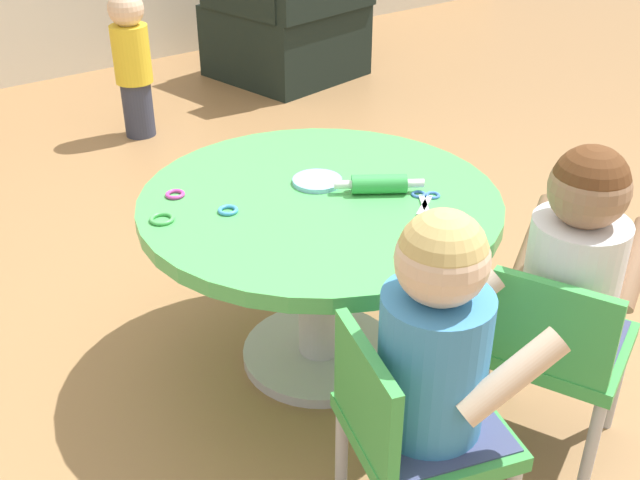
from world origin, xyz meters
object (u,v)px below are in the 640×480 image
at_px(toddler_standing, 132,61).
at_px(rolling_pin, 379,184).
at_px(child_chair_right, 556,349).
at_px(seated_child_left, 438,335).
at_px(armchair_dark, 292,22).
at_px(seated_child_right, 577,256).
at_px(craft_table, 320,236).
at_px(craft_scissors, 425,200).
at_px(child_chair_left, 411,431).

distance_m(toddler_standing, rolling_pin, 1.95).
height_order(child_chair_right, toddler_standing, toddler_standing).
height_order(seated_child_left, armchair_dark, armchair_dark).
bearing_deg(seated_child_right, armchair_dark, 66.91).
height_order(craft_table, toddler_standing, toddler_standing).
bearing_deg(craft_scissors, craft_table, 137.51).
xyz_separation_m(craft_table, armchair_dark, (1.42, 2.15, -0.09)).
relative_size(craft_table, rolling_pin, 4.58).
xyz_separation_m(craft_table, seated_child_left, (-0.19, -0.61, 0.13)).
xyz_separation_m(seated_child_right, craft_scissors, (-0.06, 0.41, -0.01)).
bearing_deg(toddler_standing, seated_child_right, -91.82).
height_order(seated_child_right, craft_scissors, seated_child_right).
height_order(child_chair_left, seated_child_left, seated_child_left).
bearing_deg(craft_table, seated_child_right, -66.87).
bearing_deg(child_chair_left, child_chair_right, -0.59).
xyz_separation_m(child_chair_right, rolling_pin, (-0.08, 0.53, 0.24)).
xyz_separation_m(seated_child_right, toddler_standing, (0.08, 2.45, -0.17)).
bearing_deg(craft_table, armchair_dark, 56.52).
bearing_deg(craft_table, child_chair_left, -110.76).
bearing_deg(toddler_standing, craft_scissors, -93.77).
bearing_deg(rolling_pin, child_chair_left, -124.35).
bearing_deg(child_chair_left, seated_child_left, -17.67).
xyz_separation_m(toddler_standing, craft_scissors, (-0.13, -2.04, 0.16)).
distance_m(craft_table, armchair_dark, 2.58).
height_order(toddler_standing, craft_scissors, toddler_standing).
bearing_deg(seated_child_right, toddler_standing, 88.18).
distance_m(child_chair_left, child_chair_right, 0.44).
bearing_deg(rolling_pin, armchair_dark, 59.90).
xyz_separation_m(child_chair_left, armchair_dark, (1.65, 2.75, 0.00)).
bearing_deg(craft_scissors, seated_child_right, -82.17).
distance_m(armchair_dark, toddler_standing, 1.13).
relative_size(craft_table, child_chair_left, 1.73).
distance_m(child_chair_right, seated_child_right, 0.23).
xyz_separation_m(seated_child_left, craft_scissors, (0.39, 0.43, -0.01)).
bearing_deg(craft_scissors, armchair_dark, 62.25).
bearing_deg(craft_table, craft_scissors, -42.49).
bearing_deg(seated_child_right, craft_scissors, 97.83).
distance_m(craft_table, seated_child_left, 0.66).
height_order(child_chair_right, rolling_pin, rolling_pin).
relative_size(toddler_standing, rolling_pin, 3.33).
height_order(child_chair_left, rolling_pin, rolling_pin).
relative_size(seated_child_left, seated_child_right, 1.00).
distance_m(craft_table, child_chair_right, 0.65).
xyz_separation_m(rolling_pin, craft_scissors, (0.06, -0.10, -0.02)).
bearing_deg(child_chair_left, toddler_standing, 77.21).
relative_size(seated_child_left, toddler_standing, 0.76).
relative_size(armchair_dark, toddler_standing, 1.26).
bearing_deg(seated_child_right, child_chair_right, -157.33).
xyz_separation_m(child_chair_left, seated_child_left, (0.04, -0.01, 0.23)).
distance_m(seated_child_right, armchair_dark, 2.99).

